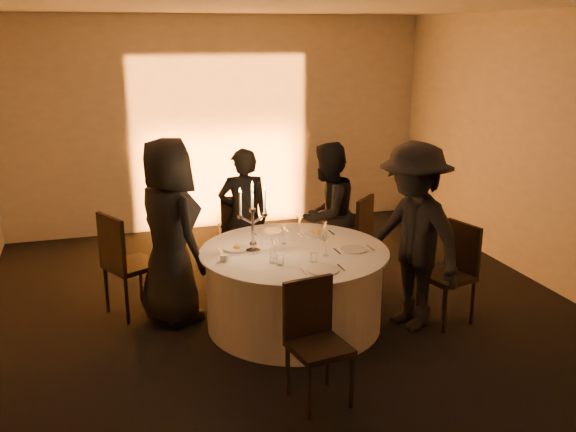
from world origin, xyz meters
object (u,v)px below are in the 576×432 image
object	(u,v)px
chair_back_right	(355,232)
coffee_cup	(224,258)
chair_left	(124,259)
chair_back_left	(239,229)
banquet_table	(294,288)
guest_left	(169,232)
guest_right	(413,237)
chair_right	(453,267)
chair_front	(314,334)
guest_back_left	(244,217)
candelabra	(253,228)
guest_back_right	(327,215)

from	to	relation	value
chair_back_right	coffee_cup	bearing A→B (deg)	-11.42
chair_left	chair_back_left	distance (m)	1.57
banquet_table	chair_back_right	distance (m)	1.44
chair_back_left	guest_left	distance (m)	1.42
chair_back_left	guest_right	bearing A→B (deg)	131.69
chair_right	chair_front	xyz separation A→B (m)	(-1.76, -0.93, -0.02)
chair_back_left	guest_back_left	world-z (taller)	guest_back_left
chair_back_right	chair_front	world-z (taller)	chair_back_right
chair_left	guest_right	xyz separation A→B (m)	(2.62, -1.03, 0.30)
chair_back_right	candelabra	size ratio (longest dim) A/B	1.42
banquet_table	chair_back_left	size ratio (longest dim) A/B	1.85
chair_back_right	guest_left	xyz separation A→B (m)	(-2.15, -0.50, 0.36)
guest_back_left	coffee_cup	size ratio (longest dim) A/B	14.12
chair_back_left	chair_left	bearing A→B (deg)	37.67
chair_back_left	chair_front	bearing A→B (deg)	96.08
banquet_table	chair_right	distance (m)	1.57
chair_back_right	chair_front	bearing A→B (deg)	16.73
chair_front	guest_back_right	world-z (taller)	guest_back_right
chair_right	chair_front	bearing A→B (deg)	-76.58
guest_back_left	banquet_table	bearing A→B (deg)	108.88
chair_right	guest_back_right	world-z (taller)	guest_back_right
guest_left	guest_back_right	xyz separation A→B (m)	(1.78, 0.44, -0.10)
chair_right	banquet_table	bearing A→B (deg)	-117.38
chair_back_left	banquet_table	bearing A→B (deg)	104.54
chair_front	banquet_table	bearing A→B (deg)	69.74
chair_back_left	guest_right	distance (m)	2.26
chair_back_left	chair_right	bearing A→B (deg)	139.78
guest_back_left	guest_back_right	distance (m)	0.93
chair_left	chair_right	distance (m)	3.24
guest_back_right	guest_right	bearing A→B (deg)	71.57
chair_back_right	chair_front	xyz separation A→B (m)	(-1.29, -2.26, -0.01)
chair_left	chair_back_left	size ratio (longest dim) A/B	1.09
guest_right	chair_back_right	bearing A→B (deg)	164.05
banquet_table	coffee_cup	distance (m)	0.82
chair_back_left	guest_back_right	size ratio (longest dim) A/B	0.60
chair_right	coffee_cup	world-z (taller)	chair_right
chair_back_left	guest_back_left	bearing A→B (deg)	96.62
banquet_table	chair_back_left	xyz separation A→B (m)	(-0.20, 1.50, 0.16)
chair_right	candelabra	distance (m)	2.00
chair_back_left	coffee_cup	xyz separation A→B (m)	(-0.50, -1.62, 0.25)
guest_back_left	guest_back_right	world-z (taller)	guest_back_right
banquet_table	chair_left	xyz separation A→B (m)	(-1.55, 0.70, 0.22)
coffee_cup	chair_right	bearing A→B (deg)	-5.94
chair_front	coffee_cup	size ratio (longest dim) A/B	8.69
chair_left	candelabra	size ratio (longest dim) A/B	1.56
chair_left	guest_back_right	distance (m)	2.24
guest_back_left	guest_right	distance (m)	2.01
chair_back_left	chair_back_right	xyz separation A→B (m)	(1.25, -0.52, 0.00)
chair_right	candelabra	world-z (taller)	candelabra
guest_back_left	candelabra	size ratio (longest dim) A/B	2.27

